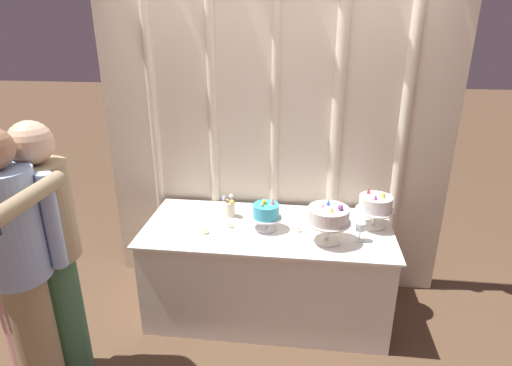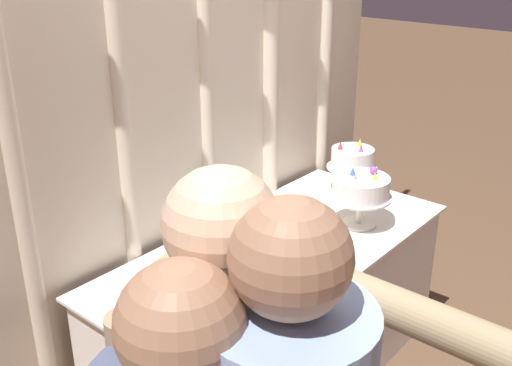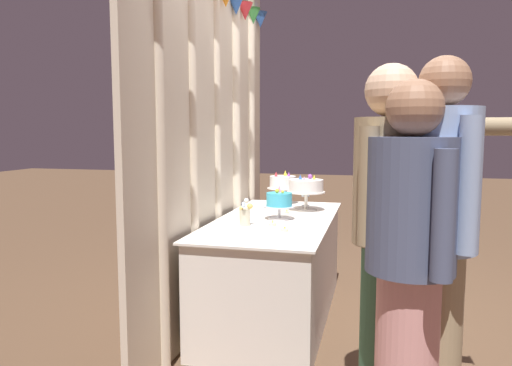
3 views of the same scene
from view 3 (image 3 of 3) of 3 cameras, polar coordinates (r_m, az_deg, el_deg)
ground_plane at (r=3.78m, az=3.78°, el=-15.56°), size 24.00×24.00×0.00m
draped_curtain at (r=3.69m, az=-4.77°, el=7.35°), size 2.77×0.15×2.83m
cake_table at (r=3.68m, az=2.27°, el=-9.99°), size 1.83×0.83×0.75m
cake_display_leftmost at (r=3.56m, az=2.76°, el=-2.20°), size 0.23×0.23×0.24m
cake_display_center at (r=3.95m, az=5.95°, el=-0.49°), size 0.31×0.31×0.30m
cake_display_rightmost at (r=4.34m, az=3.19°, el=-0.06°), size 0.28×0.28×0.29m
wine_glass at (r=4.19m, az=5.87°, el=-1.32°), size 0.07×0.07×0.14m
flower_vase at (r=3.32m, az=-1.29°, el=-3.75°), size 0.11×0.09×0.19m
tealight_far_left at (r=3.14m, az=3.41°, el=-5.56°), size 0.05×0.05×0.03m
tealight_near_left at (r=3.32m, az=1.96°, el=-4.89°), size 0.05×0.05×0.04m
tealight_near_right at (r=3.80m, az=3.67°, el=-3.50°), size 0.04×0.04×0.03m
guest_girl_blue_dress at (r=2.30m, az=15.49°, el=-5.32°), size 0.45×0.82×1.70m
guest_man_dark_suit at (r=2.13m, az=17.71°, el=-8.50°), size 0.49×0.49×1.61m
guest_man_pink_jacket at (r=2.26m, az=20.78°, el=-5.78°), size 0.46×0.43×1.72m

